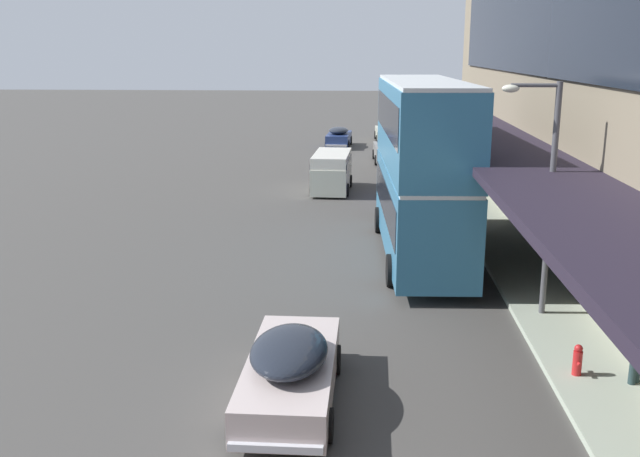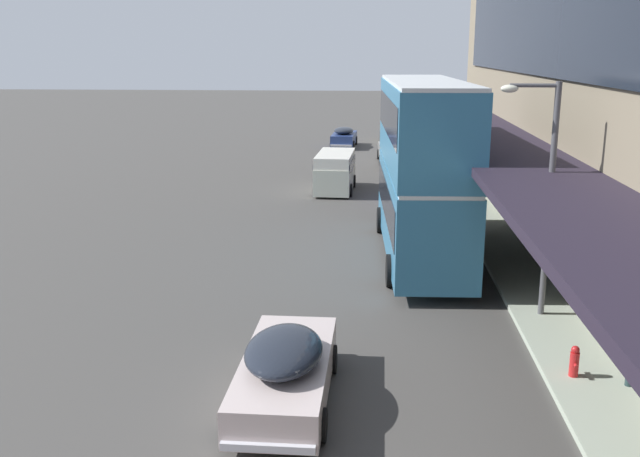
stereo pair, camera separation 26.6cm
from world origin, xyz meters
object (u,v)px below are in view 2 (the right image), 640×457
(fire_hydrant, at_px, (574,361))
(sedan_second_near, at_px, (344,137))
(transit_bus_kerbside_front, at_px, (422,164))
(sedan_trailing_mid, at_px, (393,132))
(sedan_lead_near, at_px, (285,369))
(sedan_lead_mid, at_px, (407,184))
(sedan_second_mid, at_px, (394,150))
(vw_van, at_px, (335,170))
(pedestrian_at_kerb, at_px, (636,339))
(street_lamp, at_px, (544,181))

(fire_hydrant, bearing_deg, sedan_second_near, 99.77)
(transit_bus_kerbside_front, distance_m, sedan_trailing_mid, 32.29)
(sedan_second_near, relative_size, sedan_lead_near, 0.92)
(sedan_lead_mid, height_order, fire_hydrant, sedan_lead_mid)
(sedan_second_near, height_order, sedan_trailing_mid, sedan_trailing_mid)
(transit_bus_kerbside_front, relative_size, sedan_trailing_mid, 2.08)
(sedan_second_mid, relative_size, vw_van, 0.96)
(sedan_second_near, bearing_deg, sedan_trailing_mid, 43.97)
(sedan_trailing_mid, relative_size, pedestrian_at_kerb, 2.67)
(sedan_second_near, bearing_deg, street_lamp, -79.24)
(transit_bus_kerbside_front, distance_m, vw_van, 12.47)
(vw_van, bearing_deg, transit_bus_kerbside_front, -73.17)
(transit_bus_kerbside_front, relative_size, street_lamp, 1.69)
(sedan_trailing_mid, distance_m, pedestrian_at_kerb, 42.12)
(sedan_second_near, relative_size, fire_hydrant, 6.41)
(transit_bus_kerbside_front, relative_size, sedan_second_near, 2.30)
(sedan_lead_near, height_order, fire_hydrant, sedan_lead_near)
(sedan_trailing_mid, xyz_separation_m, sedan_lead_near, (-3.21, -42.99, -0.00))
(sedan_lead_near, xyz_separation_m, vw_van, (-0.19, 22.56, 0.34))
(transit_bus_kerbside_front, xyz_separation_m, sedan_second_mid, (-0.34, 21.47, -2.44))
(sedan_lead_mid, height_order, street_lamp, street_lamp)
(sedan_lead_near, bearing_deg, sedan_second_near, 90.65)
(sedan_lead_near, bearing_deg, pedestrian_at_kerb, 8.42)
(sedan_second_mid, distance_m, vw_van, 10.24)
(sedan_second_mid, distance_m, fire_hydrant, 31.04)
(transit_bus_kerbside_front, xyz_separation_m, sedan_second_near, (-3.81, 28.66, -2.53))
(sedan_second_mid, relative_size, sedan_second_near, 0.99)
(sedan_lead_mid, bearing_deg, street_lamp, -79.91)
(fire_hydrant, bearing_deg, sedan_lead_near, -167.19)
(sedan_trailing_mid, xyz_separation_m, street_lamp, (2.85, -37.82, 3.00))
(street_lamp, bearing_deg, sedan_trailing_mid, 94.32)
(sedan_second_mid, xyz_separation_m, sedan_trailing_mid, (0.19, 10.72, -0.06))
(sedan_lead_near, distance_m, fire_hydrant, 6.27)
(sedan_trailing_mid, bearing_deg, sedan_lead_near, -94.27)
(sedan_second_mid, distance_m, street_lamp, 27.43)
(sedan_second_mid, xyz_separation_m, sedan_second_near, (-3.47, 7.19, -0.08))
(sedan_lead_near, relative_size, pedestrian_at_kerb, 2.63)
(sedan_lead_mid, relative_size, sedan_lead_near, 1.05)
(transit_bus_kerbside_front, bearing_deg, sedan_lead_mid, 90.15)
(transit_bus_kerbside_front, height_order, pedestrian_at_kerb, transit_bus_kerbside_front)
(sedan_lead_mid, relative_size, sedan_second_near, 1.14)
(sedan_second_mid, bearing_deg, transit_bus_kerbside_front, -89.09)
(sedan_trailing_mid, height_order, vw_van, vw_van)
(pedestrian_at_kerb, height_order, street_lamp, street_lamp)
(transit_bus_kerbside_front, height_order, sedan_trailing_mid, transit_bus_kerbside_front)
(sedan_lead_mid, distance_m, sedan_lead_near, 20.78)
(sedan_lead_near, distance_m, pedestrian_at_kerb, 7.31)
(street_lamp, distance_m, fire_hydrant, 5.00)
(pedestrian_at_kerb, bearing_deg, street_lamp, 105.60)
(sedan_lead_mid, relative_size, sedan_trailing_mid, 1.03)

